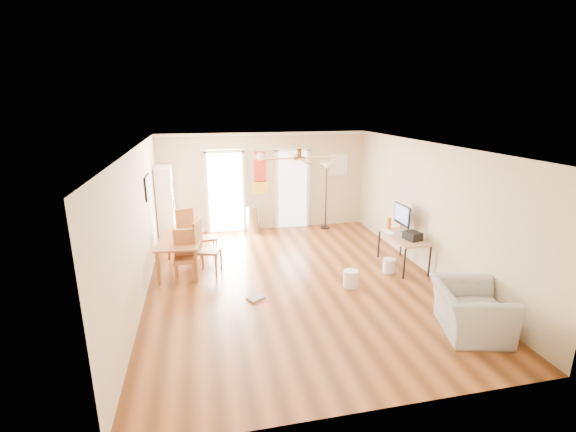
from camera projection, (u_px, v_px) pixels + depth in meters
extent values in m
plane|color=brown|center=(295.00, 281.00, 7.80)|extent=(7.00, 7.00, 0.00)
cube|color=red|center=(260.00, 173.00, 10.62)|extent=(0.46, 0.03, 1.10)
cube|color=white|center=(338.00, 165.00, 11.02)|extent=(0.50, 0.04, 0.60)
cube|color=black|center=(148.00, 187.00, 8.09)|extent=(0.04, 0.66, 0.48)
cylinder|color=#B6B6B9|center=(253.00, 220.00, 10.63)|extent=(0.39, 0.39, 0.71)
cube|color=white|center=(388.00, 232.00, 8.60)|extent=(0.13, 0.40, 0.01)
cube|color=black|center=(413.00, 236.00, 8.10)|extent=(0.34, 0.37, 0.16)
cylinder|color=#CC5812|center=(389.00, 224.00, 8.77)|extent=(0.10, 0.10, 0.25)
cylinder|color=silver|center=(351.00, 279.00, 7.53)|extent=(0.30, 0.30, 0.32)
cylinder|color=silver|center=(389.00, 266.00, 8.17)|extent=(0.26, 0.26, 0.29)
cube|color=gray|center=(256.00, 298.00, 7.08)|extent=(0.35, 0.33, 0.04)
imported|color=#9D9D98|center=(470.00, 310.00, 5.98)|extent=(1.23, 1.33, 0.72)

